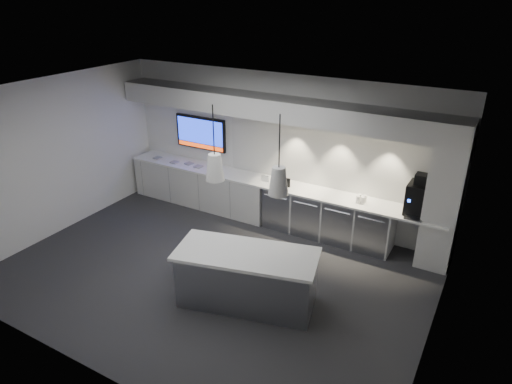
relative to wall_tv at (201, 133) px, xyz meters
The scene contains 28 objects.
floor 3.47m from the wall_tv, 52.18° to the right, with size 7.00×7.00×0.00m, color #2B2B2D.
ceiling 3.42m from the wall_tv, 52.18° to the right, with size 7.00×7.00×0.00m, color black.
wall_back 1.90m from the wall_tv, ahead, with size 7.00×7.00×0.00m, color white.
wall_front 5.30m from the wall_tv, 68.99° to the right, with size 7.00×7.00×0.00m, color white.
wall_left 2.92m from the wall_tv, 123.17° to the right, with size 7.00×7.00×0.00m, color white.
wall_right 5.93m from the wall_tv, 24.38° to the right, with size 7.00×7.00×0.00m, color white.
back_counter 2.04m from the wall_tv, ahead, with size 6.80×0.65×0.04m, color white.
left_base_cabinets 1.17m from the wall_tv, 61.19° to the right, with size 3.30×0.63×0.86m, color silver.
fridge_unit_a 2.45m from the wall_tv, ahead, with size 0.60×0.61×0.85m, color #97999F.
fridge_unit_b 3.01m from the wall_tv, ahead, with size 0.60×0.61×0.85m, color #97999F.
fridge_unit_c 3.60m from the wall_tv, ahead, with size 0.60×0.61×0.85m, color #97999F.
fridge_unit_d 4.21m from the wall_tv, ahead, with size 0.60×0.61×0.85m, color #97999F.
backsplash 3.10m from the wall_tv, ahead, with size 4.60×0.03×1.30m, color silver.
soffit 2.09m from the wall_tv, ahead, with size 6.90×0.60×0.40m, color silver.
column 5.11m from the wall_tv, ahead, with size 0.55×0.55×2.60m, color silver.
wall_tv is the anchor object (origin of this frame).
island 4.11m from the wall_tv, 44.86° to the right, with size 2.27×1.39×0.90m.
bin 3.27m from the wall_tv, 59.60° to the right, with size 0.34×0.34×0.48m, color #97999F.
coffee_machine 4.74m from the wall_tv, ahead, with size 0.40×0.57×0.72m.
sign_black 2.36m from the wall_tv, ahead, with size 0.14×0.02×0.18m, color black.
sign_white 1.89m from the wall_tv, 10.04° to the right, with size 0.18×0.02×0.14m, color white.
cup_cluster 3.81m from the wall_tv, ahead, with size 0.16×0.16×0.14m, color white, non-canonical shape.
tray_a 1.24m from the wall_tv, 161.05° to the right, with size 0.16×0.16×0.03m, color #9A9A9A.
tray_b 0.89m from the wall_tv, 142.53° to the right, with size 0.16×0.16×0.03m, color #9A9A9A.
tray_c 0.72m from the wall_tv, 118.01° to the right, with size 0.16×0.16×0.03m, color #9A9A9A.
tray_d 0.74m from the wall_tv, 67.71° to the right, with size 0.16×0.16×0.03m, color #9A9A9A.
pendant_left 3.67m from the wall_tv, 50.48° to the right, with size 0.27×0.27×1.09m.
pendant_right 4.37m from the wall_tv, 40.16° to the right, with size 0.27×0.27×1.09m.
Camera 1 is at (3.87, -5.26, 4.48)m, focal length 32.00 mm.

